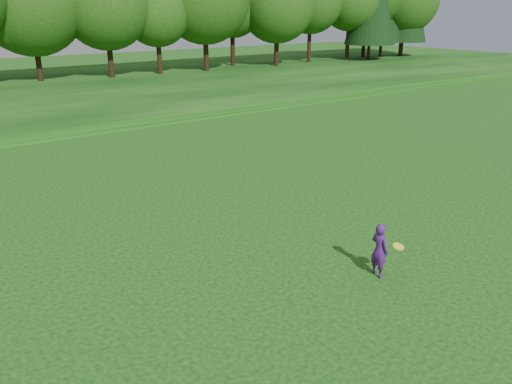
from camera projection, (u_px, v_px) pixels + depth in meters
ground at (233, 332)px, 10.61m from camera, size 140.00×140.00×0.00m
walking_path at (24, 140)px, 25.90m from camera, size 130.00×1.60×0.04m
woman at (380, 250)px, 12.63m from camera, size 0.47×0.87×1.44m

